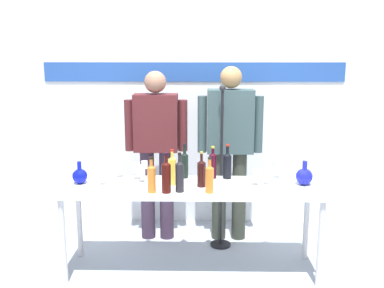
{
  "coord_description": "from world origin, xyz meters",
  "views": [
    {
      "loc": [
        0.07,
        -3.63,
        1.9
      ],
      "look_at": [
        0.0,
        0.15,
        1.1
      ],
      "focal_mm": 42.1,
      "sensor_mm": 36.0,
      "label": 1
    }
  ],
  "objects_px": {
    "decanter_blue_left": "(80,176)",
    "wine_glass_left_2": "(144,165)",
    "decanter_blue_right": "(304,176)",
    "wine_glass_left_4": "(141,170)",
    "wine_bottle_5": "(213,164)",
    "wine_glass_left_0": "(136,168)",
    "display_table": "(192,193)",
    "wine_bottle_6": "(166,176)",
    "wine_bottle_3": "(201,172)",
    "wine_glass_right_1": "(256,174)",
    "presenter_left": "(156,144)",
    "presenter_right": "(230,142)",
    "wine_glass_left_1": "(113,176)",
    "wine_bottle_1": "(152,177)",
    "wine_bottle_4": "(227,164)",
    "wine_bottle_8": "(180,175)",
    "wine_glass_left_5": "(119,166)",
    "wine_bottle_0": "(172,170)",
    "wine_glass_right_0": "(267,174)",
    "microphone_stand": "(221,194)",
    "wine_bottle_7": "(210,178)",
    "wine_glass_right_2": "(277,167)",
    "wine_glass_left_3": "(102,174)"
  },
  "relations": [
    {
      "from": "wine_glass_left_1",
      "to": "microphone_stand",
      "type": "bearing_deg",
      "value": 32.19
    },
    {
      "from": "wine_bottle_7",
      "to": "wine_glass_right_2",
      "type": "bearing_deg",
      "value": 35.24
    },
    {
      "from": "wine_bottle_7",
      "to": "wine_glass_left_3",
      "type": "relative_size",
      "value": 2.16
    },
    {
      "from": "wine_glass_left_1",
      "to": "wine_bottle_3",
      "type": "bearing_deg",
      "value": 3.76
    },
    {
      "from": "display_table",
      "to": "wine_glass_left_3",
      "type": "height_order",
      "value": "wine_glass_left_3"
    },
    {
      "from": "decanter_blue_right",
      "to": "wine_glass_right_1",
      "type": "xyz_separation_m",
      "value": [
        -0.41,
        -0.04,
        0.03
      ]
    },
    {
      "from": "wine_bottle_7",
      "to": "wine_bottle_0",
      "type": "bearing_deg",
      "value": 145.19
    },
    {
      "from": "wine_glass_right_0",
      "to": "decanter_blue_left",
      "type": "bearing_deg",
      "value": 179.96
    },
    {
      "from": "wine_bottle_6",
      "to": "display_table",
      "type": "bearing_deg",
      "value": 44.82
    },
    {
      "from": "presenter_left",
      "to": "wine_glass_right_2",
      "type": "height_order",
      "value": "presenter_left"
    },
    {
      "from": "wine_glass_left_4",
      "to": "wine_glass_left_5",
      "type": "relative_size",
      "value": 1.04
    },
    {
      "from": "wine_bottle_8",
      "to": "wine_glass_left_1",
      "type": "relative_size",
      "value": 2.25
    },
    {
      "from": "wine_bottle_8",
      "to": "microphone_stand",
      "type": "height_order",
      "value": "microphone_stand"
    },
    {
      "from": "decanter_blue_left",
      "to": "decanter_blue_right",
      "type": "bearing_deg",
      "value": 0.0
    },
    {
      "from": "decanter_blue_left",
      "to": "wine_glass_right_1",
      "type": "relative_size",
      "value": 1.35
    },
    {
      "from": "wine_glass_left_4",
      "to": "wine_glass_right_2",
      "type": "relative_size",
      "value": 0.98
    },
    {
      "from": "microphone_stand",
      "to": "wine_glass_right_2",
      "type": "bearing_deg",
      "value": -28.95
    },
    {
      "from": "wine_bottle_0",
      "to": "wine_bottle_8",
      "type": "xyz_separation_m",
      "value": [
        0.07,
        -0.19,
        0.01
      ]
    },
    {
      "from": "wine_bottle_4",
      "to": "wine_glass_left_2",
      "type": "bearing_deg",
      "value": 178.08
    },
    {
      "from": "wine_bottle_1",
      "to": "wine_bottle_4",
      "type": "height_order",
      "value": "wine_bottle_4"
    },
    {
      "from": "wine_bottle_8",
      "to": "presenter_left",
      "type": "bearing_deg",
      "value": 107.33
    },
    {
      "from": "wine_bottle_5",
      "to": "decanter_blue_left",
      "type": "bearing_deg",
      "value": -170.42
    },
    {
      "from": "wine_bottle_4",
      "to": "wine_glass_left_4",
      "type": "height_order",
      "value": "wine_bottle_4"
    },
    {
      "from": "wine_glass_right_0",
      "to": "microphone_stand",
      "type": "relative_size",
      "value": 0.08
    },
    {
      "from": "decanter_blue_right",
      "to": "wine_glass_left_4",
      "type": "relative_size",
      "value": 1.39
    },
    {
      "from": "wine_bottle_3",
      "to": "wine_glass_right_1",
      "type": "height_order",
      "value": "wine_bottle_3"
    },
    {
      "from": "wine_bottle_5",
      "to": "wine_glass_left_2",
      "type": "height_order",
      "value": "wine_bottle_5"
    },
    {
      "from": "decanter_blue_left",
      "to": "wine_glass_left_2",
      "type": "xyz_separation_m",
      "value": [
        0.53,
        0.21,
        0.04
      ]
    },
    {
      "from": "wine_bottle_0",
      "to": "wine_bottle_5",
      "type": "distance_m",
      "value": 0.4
    },
    {
      "from": "presenter_right",
      "to": "wine_bottle_0",
      "type": "xyz_separation_m",
      "value": [
        -0.53,
        -0.67,
        -0.11
      ]
    },
    {
      "from": "decanter_blue_right",
      "to": "wine_glass_right_2",
      "type": "bearing_deg",
      "value": 134.77
    },
    {
      "from": "presenter_left",
      "to": "wine_glass_left_2",
      "type": "relative_size",
      "value": 11.42
    },
    {
      "from": "presenter_left",
      "to": "wine_glass_left_1",
      "type": "distance_m",
      "value": 0.83
    },
    {
      "from": "decanter_blue_left",
      "to": "wine_glass_left_1",
      "type": "bearing_deg",
      "value": -20.3
    },
    {
      "from": "wine_bottle_5",
      "to": "wine_glass_left_0",
      "type": "distance_m",
      "value": 0.67
    },
    {
      "from": "wine_bottle_3",
      "to": "wine_glass_left_4",
      "type": "height_order",
      "value": "wine_bottle_3"
    },
    {
      "from": "microphone_stand",
      "to": "decanter_blue_right",
      "type": "bearing_deg",
      "value": -34.42
    },
    {
      "from": "presenter_right",
      "to": "wine_bottle_5",
      "type": "xyz_separation_m",
      "value": [
        -0.18,
        -0.46,
        -0.11
      ]
    },
    {
      "from": "wine_bottle_5",
      "to": "wine_bottle_6",
      "type": "height_order",
      "value": "wine_bottle_6"
    },
    {
      "from": "wine_bottle_8",
      "to": "wine_glass_left_5",
      "type": "relative_size",
      "value": 2.24
    },
    {
      "from": "wine_bottle_7",
      "to": "wine_glass_left_5",
      "type": "bearing_deg",
      "value": 152.1
    },
    {
      "from": "display_table",
      "to": "wine_bottle_6",
      "type": "bearing_deg",
      "value": -135.18
    },
    {
      "from": "wine_bottle_0",
      "to": "wine_glass_left_5",
      "type": "distance_m",
      "value": 0.53
    },
    {
      "from": "wine_bottle_6",
      "to": "wine_glass_left_4",
      "type": "distance_m",
      "value": 0.37
    },
    {
      "from": "decanter_blue_right",
      "to": "wine_bottle_6",
      "type": "relative_size",
      "value": 0.64
    },
    {
      "from": "decanter_blue_right",
      "to": "presenter_right",
      "type": "distance_m",
      "value": 0.9
    },
    {
      "from": "display_table",
      "to": "wine_bottle_8",
      "type": "height_order",
      "value": "wine_bottle_8"
    },
    {
      "from": "wine_glass_left_1",
      "to": "wine_glass_right_2",
      "type": "height_order",
      "value": "wine_glass_right_2"
    },
    {
      "from": "wine_glass_left_1",
      "to": "wine_bottle_4",
      "type": "bearing_deg",
      "value": 17.23
    },
    {
      "from": "wine_glass_left_1",
      "to": "wine_glass_left_3",
      "type": "relative_size",
      "value": 1.06
    }
  ]
}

